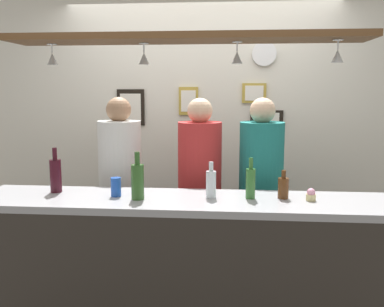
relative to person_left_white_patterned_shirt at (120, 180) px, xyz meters
name	(u,v)px	position (x,y,z in m)	size (l,w,h in m)	color
back_wall	(201,134)	(0.59, 0.78, 0.30)	(4.40, 0.06, 2.60)	silver
bar_counter	(183,259)	(0.59, -0.83, -0.30)	(2.70, 0.55, 1.04)	#99999E
overhead_glass_rack	(186,38)	(0.59, -0.62, 1.03)	(2.20, 0.36, 0.04)	brown
hanging_wineglass_far_left	(52,58)	(-0.28, -0.57, 0.92)	(0.07, 0.07, 0.13)	silver
hanging_wineglass_left	(144,58)	(0.32, -0.56, 0.92)	(0.07, 0.07, 0.13)	silver
hanging_wineglass_center_left	(237,57)	(0.91, -0.60, 0.92)	(0.07, 0.07, 0.13)	silver
hanging_wineglass_center	(337,55)	(1.49, -0.66, 0.92)	(0.07, 0.07, 0.13)	silver
person_left_white_patterned_shirt	(120,180)	(0.00, 0.00, 0.00)	(0.34, 0.34, 1.66)	#2D334C
person_middle_red_shirt	(200,182)	(0.64, 0.00, 0.00)	(0.34, 0.34, 1.65)	#2D334C
person_right_teal_shirt	(261,183)	(1.11, 0.00, 0.00)	(0.34, 0.34, 1.66)	#2D334C
bottle_beer_green_import	(251,182)	(1.00, -0.64, 0.14)	(0.06, 0.06, 0.26)	#336B2D
bottle_beer_brown_stubby	(283,187)	(1.21, -0.61, 0.11)	(0.07, 0.07, 0.18)	#512D14
bottle_champagne_green	(138,181)	(0.30, -0.72, 0.15)	(0.08, 0.08, 0.30)	#2D5623
bottle_wine_dark_red	(56,175)	(-0.29, -0.58, 0.15)	(0.08, 0.08, 0.30)	#380F19
bottle_soda_clear	(211,183)	(0.75, -0.63, 0.13)	(0.06, 0.06, 0.23)	silver
drink_can	(116,187)	(0.14, -0.66, 0.10)	(0.07, 0.07, 0.12)	#1E4CB2
cupcake	(311,195)	(1.37, -0.66, 0.07)	(0.06, 0.06, 0.08)	beige
picture_frame_upper_small	(254,93)	(1.08, 0.73, 0.68)	(0.22, 0.02, 0.18)	#B29338
picture_frame_caricature	(131,107)	(-0.08, 0.73, 0.55)	(0.26, 0.02, 0.34)	black
picture_frame_crest	(188,101)	(0.47, 0.73, 0.61)	(0.18, 0.02, 0.26)	#B29338
picture_frame_lower_pair	(267,120)	(1.20, 0.73, 0.44)	(0.30, 0.02, 0.18)	black
wall_clock	(264,54)	(1.17, 0.73, 1.04)	(0.22, 0.22, 0.03)	white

